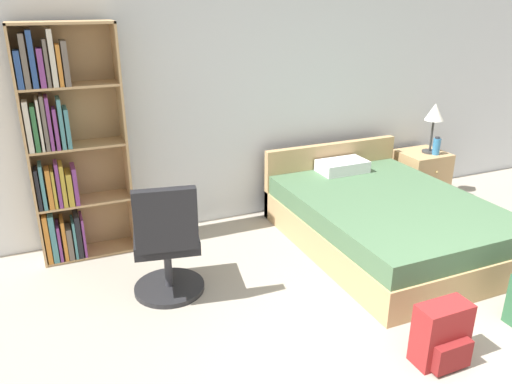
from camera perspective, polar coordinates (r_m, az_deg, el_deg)
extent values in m
cube|color=silver|center=(5.10, 1.25, 11.52)|extent=(9.00, 0.06, 2.60)
cube|color=tan|center=(4.47, -24.67, 4.18)|extent=(0.02, 0.30, 2.00)
cube|color=tan|center=(4.51, -14.82, 5.59)|extent=(0.02, 0.30, 2.00)
cube|color=#A48256|center=(4.61, -19.88, 5.36)|extent=(0.80, 0.01, 2.00)
cube|color=tan|center=(4.83, -18.27, -6.42)|extent=(0.76, 0.28, 0.02)
cube|color=orange|center=(4.70, -22.76, -4.77)|extent=(0.04, 0.20, 0.44)
cube|color=teal|center=(4.68, -22.16, -4.79)|extent=(0.04, 0.17, 0.43)
cube|color=#7A387F|center=(4.73, -21.56, -5.17)|extent=(0.02, 0.22, 0.33)
cube|color=orange|center=(4.72, -21.09, -4.87)|extent=(0.03, 0.22, 0.36)
cube|color=#665B51|center=(4.71, -20.51, -5.32)|extent=(0.04, 0.18, 0.29)
cube|color=teal|center=(4.72, -20.04, -4.85)|extent=(0.02, 0.22, 0.34)
cube|color=black|center=(4.71, -19.65, -4.53)|extent=(0.04, 0.21, 0.39)
cube|color=#7A387F|center=(4.73, -19.14, -4.58)|extent=(0.02, 0.24, 0.36)
cube|color=tan|center=(4.63, -18.98, -0.92)|extent=(0.76, 0.28, 0.02)
cube|color=black|center=(4.51, -23.65, 0.38)|extent=(0.03, 0.17, 0.35)
cube|color=teal|center=(4.52, -23.20, 0.68)|extent=(0.03, 0.20, 0.38)
cube|color=orange|center=(4.51, -22.56, 0.46)|extent=(0.04, 0.16, 0.34)
cube|color=gold|center=(4.53, -22.11, 0.54)|extent=(0.02, 0.21, 0.33)
cube|color=#7A387F|center=(4.51, -21.68, 0.88)|extent=(0.03, 0.18, 0.38)
cube|color=gold|center=(4.53, -21.21, 0.88)|extent=(0.03, 0.21, 0.36)
cube|color=gold|center=(4.54, -20.55, 0.53)|extent=(0.04, 0.22, 0.29)
cube|color=#7A387F|center=(4.54, -19.99, 0.87)|extent=(0.03, 0.22, 0.33)
cube|color=tan|center=(4.47, -19.75, 5.03)|extent=(0.76, 0.28, 0.02)
cube|color=beige|center=(4.37, -24.60, 6.86)|extent=(0.04, 0.17, 0.41)
cube|color=#2D6638|center=(4.38, -23.94, 6.72)|extent=(0.03, 0.18, 0.37)
cube|color=beige|center=(4.39, -23.48, 7.18)|extent=(0.02, 0.23, 0.41)
cube|color=#665B51|center=(4.38, -23.03, 7.34)|extent=(0.03, 0.20, 0.44)
cube|color=#7A387F|center=(4.39, -22.56, 7.36)|extent=(0.03, 0.22, 0.42)
cube|color=#7A387F|center=(4.37, -21.91, 6.79)|extent=(0.03, 0.17, 0.33)
cube|color=teal|center=(4.39, -21.42, 7.40)|extent=(0.03, 0.22, 0.41)
cube|color=teal|center=(4.41, -20.78, 6.98)|extent=(0.03, 0.23, 0.32)
cube|color=tan|center=(4.37, -20.58, 11.33)|extent=(0.76, 0.28, 0.02)
cube|color=navy|center=(4.29, -25.50, 12.54)|extent=(0.04, 0.17, 0.28)
cube|color=#665B51|center=(4.30, -24.95, 13.45)|extent=(0.04, 0.21, 0.40)
cube|color=navy|center=(4.29, -24.24, 13.70)|extent=(0.04, 0.19, 0.43)
cube|color=#7A387F|center=(4.29, -23.36, 12.92)|extent=(0.04, 0.17, 0.29)
cube|color=#665B51|center=(4.29, -22.83, 13.44)|extent=(0.03, 0.17, 0.36)
cube|color=beige|center=(4.31, -22.31, 14.04)|extent=(0.04, 0.23, 0.43)
cube|color=orange|center=(4.30, -21.59, 13.34)|extent=(0.03, 0.18, 0.32)
cube|color=#665B51|center=(4.31, -20.98, 13.61)|extent=(0.04, 0.20, 0.34)
cube|color=tan|center=(4.32, -21.44, 17.59)|extent=(0.80, 0.30, 0.02)
cube|color=tan|center=(4.81, 14.68, -4.37)|extent=(1.55, 2.10, 0.29)
cube|color=#4C704C|center=(4.71, 14.95, -1.75)|extent=(1.52, 2.06, 0.19)
cube|color=tan|center=(5.48, 8.55, 1.86)|extent=(1.55, 0.08, 0.73)
cube|color=white|center=(5.26, 9.84, 2.93)|extent=(0.50, 0.30, 0.12)
cylinder|color=#232326|center=(4.10, -9.84, -10.68)|extent=(0.55, 0.55, 0.04)
cylinder|color=#333338|center=(4.00, -10.02, -8.22)|extent=(0.06, 0.06, 0.36)
cube|color=black|center=(3.89, -10.24, -5.25)|extent=(0.56, 0.56, 0.10)
cube|color=black|center=(3.52, -10.27, -3.18)|extent=(0.45, 0.16, 0.46)
cube|color=tan|center=(6.04, 18.28, 1.90)|extent=(0.51, 0.47, 0.54)
sphere|color=tan|center=(5.84, 19.97, 2.13)|extent=(0.02, 0.02, 0.02)
cylinder|color=#333333|center=(5.98, 19.22, 4.39)|extent=(0.17, 0.17, 0.02)
cylinder|color=#333333|center=(5.93, 19.43, 6.10)|extent=(0.02, 0.02, 0.35)
cone|color=white|center=(5.87, 19.76, 8.61)|extent=(0.21, 0.21, 0.19)
cylinder|color=teal|center=(5.90, 19.92, 4.91)|extent=(0.08, 0.08, 0.18)
cylinder|color=#2D2D33|center=(5.88, 20.04, 5.86)|extent=(0.05, 0.05, 0.02)
cube|color=maroon|center=(3.47, 20.38, -14.87)|extent=(0.35, 0.18, 0.41)
cube|color=maroon|center=(3.46, 21.55, -17.09)|extent=(0.26, 0.06, 0.19)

